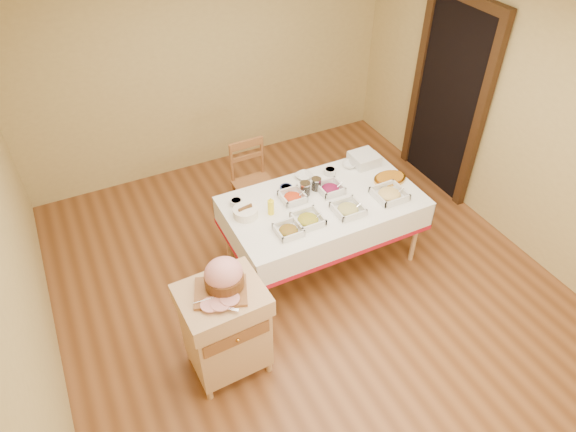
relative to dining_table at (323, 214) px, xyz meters
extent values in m
plane|color=brown|center=(-0.30, -0.30, -0.60)|extent=(5.00, 5.00, 0.00)
plane|color=white|center=(-0.30, -0.30, 2.00)|extent=(5.00, 5.00, 0.00)
plane|color=tan|center=(-0.30, 2.20, 0.70)|extent=(4.50, 0.00, 4.50)
plane|color=tan|center=(-2.55, -0.30, 0.70)|extent=(0.00, 5.00, 5.00)
plane|color=tan|center=(1.95, -0.30, 0.70)|extent=(0.00, 5.00, 5.00)
cube|color=black|center=(1.91, 0.60, 0.45)|extent=(0.06, 0.90, 2.10)
cube|color=#372111|center=(1.89, 0.10, 0.45)|extent=(0.08, 0.10, 2.10)
cube|color=#372111|center=(1.89, 1.10, 0.45)|extent=(0.08, 0.10, 2.10)
cube|color=tan|center=(0.00, 0.00, 0.13)|extent=(1.80, 1.00, 0.04)
cylinder|color=tan|center=(-0.82, -0.42, -0.24)|extent=(0.05, 0.05, 0.71)
cylinder|color=tan|center=(-0.82, 0.42, -0.24)|extent=(0.05, 0.05, 0.71)
cylinder|color=tan|center=(0.82, -0.42, -0.24)|extent=(0.05, 0.05, 0.71)
cylinder|color=tan|center=(0.82, 0.42, -0.24)|extent=(0.05, 0.05, 0.71)
cube|color=white|center=(0.00, 0.00, 0.16)|extent=(1.82, 1.02, 0.01)
cube|color=tan|center=(-1.29, -0.75, -0.18)|extent=(0.60, 0.50, 0.63)
cube|color=tan|center=(-1.29, -0.75, 0.21)|extent=(0.65, 0.55, 0.16)
cube|color=brown|center=(-1.29, -1.00, 0.03)|extent=(0.52, 0.03, 0.13)
sphere|color=gold|center=(-1.29, -1.01, 0.03)|extent=(0.03, 0.03, 0.03)
cylinder|color=tan|center=(-1.55, -0.96, -0.55)|extent=(0.05, 0.05, 0.10)
cylinder|color=tan|center=(-1.55, -0.54, -0.55)|extent=(0.05, 0.05, 0.10)
cylinder|color=tan|center=(-1.03, -0.96, -0.55)|extent=(0.05, 0.05, 0.10)
cylinder|color=tan|center=(-1.03, -0.54, -0.55)|extent=(0.05, 0.05, 0.10)
cube|color=brown|center=(-0.32, 0.87, -0.14)|extent=(0.42, 0.40, 0.03)
cylinder|color=brown|center=(-0.50, 0.69, -0.38)|extent=(0.04, 0.04, 0.44)
cylinder|color=brown|center=(-0.50, 1.05, -0.38)|extent=(0.04, 0.04, 0.44)
cylinder|color=brown|center=(-0.15, 0.70, -0.38)|extent=(0.04, 0.04, 0.44)
cylinder|color=brown|center=(-0.15, 1.05, -0.38)|extent=(0.04, 0.04, 0.44)
cylinder|color=brown|center=(-0.50, 1.05, 0.08)|extent=(0.04, 0.04, 0.47)
cylinder|color=brown|center=(-0.15, 1.05, 0.08)|extent=(0.04, 0.04, 0.47)
cube|color=brown|center=(-0.33, 1.05, 0.28)|extent=(0.37, 0.03, 0.09)
cube|color=brown|center=(-1.29, -0.75, 0.30)|extent=(0.38, 0.30, 0.02)
ellipsoid|color=pink|center=(-1.24, -0.71, 0.44)|extent=(0.28, 0.26, 0.24)
cylinder|color=#593214|center=(-1.24, -0.71, 0.37)|extent=(0.29, 0.29, 0.09)
cube|color=silver|center=(-1.34, -0.90, 0.32)|extent=(0.24, 0.11, 0.00)
cylinder|color=silver|center=(-1.37, -0.80, 0.32)|extent=(0.28, 0.08, 0.01)
cube|color=silver|center=(-0.49, -0.26, 0.17)|extent=(0.22, 0.22, 0.01)
ellipsoid|color=red|center=(-0.49, -0.26, 0.19)|extent=(0.17, 0.17, 0.06)
cylinder|color=silver|center=(-0.45, -0.28, 0.19)|extent=(0.13, 0.01, 0.10)
cube|color=silver|center=(-0.28, -0.21, 0.17)|extent=(0.25, 0.25, 0.01)
ellipsoid|color=orange|center=(-0.28, -0.21, 0.19)|extent=(0.19, 0.19, 0.07)
cylinder|color=silver|center=(-0.22, -0.24, 0.19)|extent=(0.14, 0.01, 0.10)
cube|color=silver|center=(0.11, -0.25, 0.17)|extent=(0.25, 0.25, 0.01)
ellipsoid|color=tan|center=(0.11, -0.25, 0.19)|extent=(0.19, 0.19, 0.07)
cylinder|color=silver|center=(0.17, -0.27, 0.20)|extent=(0.14, 0.01, 0.10)
cube|color=silver|center=(0.57, -0.23, 0.17)|extent=(0.28, 0.28, 0.02)
ellipsoid|color=#DCBB68|center=(0.57, -0.23, 0.20)|extent=(0.21, 0.21, 0.07)
cylinder|color=silver|center=(0.64, -0.26, 0.20)|extent=(0.15, 0.01, 0.11)
cube|color=silver|center=(-0.25, 0.14, 0.17)|extent=(0.22, 0.22, 0.01)
ellipsoid|color=red|center=(-0.25, 0.14, 0.19)|extent=(0.16, 0.16, 0.06)
cylinder|color=silver|center=(-0.21, 0.11, 0.20)|extent=(0.14, 0.01, 0.10)
cube|color=silver|center=(0.13, 0.09, 0.17)|extent=(0.22, 0.22, 0.02)
ellipsoid|color=maroon|center=(0.13, 0.09, 0.19)|extent=(0.17, 0.17, 0.06)
cylinder|color=silver|center=(0.18, 0.07, 0.20)|extent=(0.15, 0.01, 0.11)
cylinder|color=silver|center=(-0.75, 0.30, 0.19)|extent=(0.11, 0.11, 0.05)
cylinder|color=black|center=(-0.75, 0.30, 0.20)|extent=(0.09, 0.09, 0.02)
cylinder|color=navy|center=(-0.25, 0.29, 0.19)|extent=(0.12, 0.12, 0.05)
cylinder|color=maroon|center=(-0.25, 0.29, 0.20)|extent=(0.09, 0.09, 0.02)
cylinder|color=silver|center=(0.27, 0.34, 0.19)|extent=(0.12, 0.12, 0.06)
cylinder|color=red|center=(0.27, 0.34, 0.21)|extent=(0.09, 0.09, 0.02)
imported|color=silver|center=(0.00, 0.39, 0.18)|extent=(0.20, 0.20, 0.04)
imported|color=silver|center=(0.51, 0.36, 0.18)|extent=(0.18, 0.18, 0.05)
cylinder|color=silver|center=(-0.11, 0.16, 0.22)|extent=(0.10, 0.10, 0.12)
cylinder|color=silver|center=(-0.11, 0.16, 0.29)|extent=(0.10, 0.10, 0.01)
cylinder|color=black|center=(-0.11, 0.16, 0.20)|extent=(0.08, 0.08, 0.09)
cylinder|color=silver|center=(0.02, 0.18, 0.22)|extent=(0.09, 0.09, 0.11)
cylinder|color=silver|center=(0.02, 0.18, 0.28)|extent=(0.10, 0.10, 0.01)
cylinder|color=black|center=(0.02, 0.18, 0.20)|extent=(0.08, 0.08, 0.08)
cylinder|color=yellow|center=(-0.52, 0.04, 0.23)|extent=(0.06, 0.06, 0.15)
cone|color=yellow|center=(-0.52, 0.04, 0.32)|extent=(0.04, 0.04, 0.04)
cylinder|color=white|center=(-0.73, 0.12, 0.20)|extent=(0.22, 0.22, 0.08)
cube|color=silver|center=(0.67, 0.34, 0.17)|extent=(0.26, 0.26, 0.01)
cube|color=silver|center=(0.67, 0.34, 0.18)|extent=(0.26, 0.26, 0.01)
cube|color=silver|center=(0.67, 0.34, 0.20)|extent=(0.26, 0.26, 0.01)
cube|color=silver|center=(0.67, 0.34, 0.22)|extent=(0.26, 0.26, 0.01)
cube|color=silver|center=(0.67, 0.34, 0.23)|extent=(0.26, 0.26, 0.01)
cube|color=silver|center=(0.67, 0.34, 0.25)|extent=(0.26, 0.26, 0.01)
cube|color=silver|center=(0.67, 0.34, 0.26)|extent=(0.26, 0.26, 0.01)
ellipsoid|color=gold|center=(0.74, -0.01, 0.18)|extent=(0.34, 0.24, 0.03)
ellipsoid|color=#B36913|center=(0.74, -0.01, 0.19)|extent=(0.29, 0.20, 0.03)
camera|label=1|loc=(-1.97, -3.20, 3.12)|focal=32.00mm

